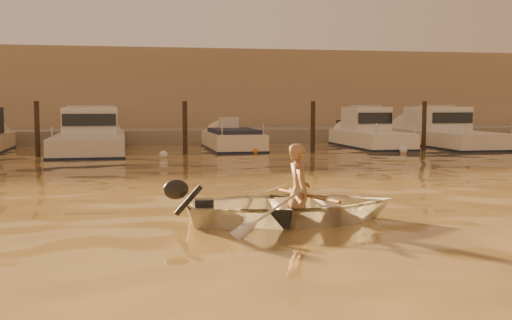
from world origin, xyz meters
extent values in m
plane|color=olive|center=(0.00, 0.00, 0.00)|extent=(160.00, 160.00, 0.00)
imported|color=silver|center=(0.26, -0.17, 0.24)|extent=(3.53, 2.53, 0.73)
imported|color=#98694C|center=(0.36, -0.17, 0.49)|extent=(0.38, 0.58, 1.58)
cylinder|color=brown|center=(0.51, -0.17, 0.42)|extent=(0.49, 2.07, 0.13)
cylinder|color=brown|center=(0.31, -0.17, 0.42)|extent=(0.43, 2.08, 0.13)
cylinder|color=#2D2319|center=(-5.50, 13.80, 0.90)|extent=(0.18, 0.18, 2.20)
cylinder|color=#2D2319|center=(-0.20, 13.80, 0.90)|extent=(0.18, 0.18, 2.20)
cylinder|color=#2D2319|center=(4.80, 13.80, 0.90)|extent=(0.18, 0.18, 2.20)
cylinder|color=#2D2319|center=(9.50, 13.80, 0.90)|extent=(0.18, 0.18, 2.20)
sphere|color=silver|center=(-1.09, 12.44, 0.10)|extent=(0.30, 0.30, 0.30)
sphere|color=orange|center=(2.44, 13.61, 0.10)|extent=(0.30, 0.30, 0.30)
sphere|color=silver|center=(8.22, 12.94, 0.10)|extent=(0.30, 0.30, 0.30)
cube|color=gray|center=(0.00, 21.50, 0.15)|extent=(52.00, 4.00, 1.00)
cube|color=#9E8466|center=(0.00, 27.00, 2.40)|extent=(46.00, 7.00, 4.80)
camera|label=1|loc=(-2.45, -10.31, 1.97)|focal=45.00mm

